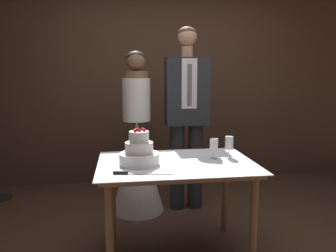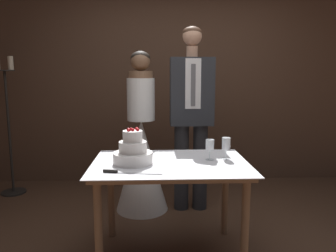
{
  "view_description": "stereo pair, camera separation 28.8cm",
  "coord_description": "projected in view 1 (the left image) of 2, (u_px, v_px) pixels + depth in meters",
  "views": [
    {
      "loc": [
        -0.6,
        -2.35,
        1.41
      ],
      "look_at": [
        -0.2,
        0.47,
        0.96
      ],
      "focal_mm": 35.0,
      "sensor_mm": 36.0,
      "label": 1
    },
    {
      "loc": [
        -0.32,
        -2.37,
        1.41
      ],
      "look_at": [
        -0.2,
        0.47,
        0.96
      ],
      "focal_mm": 35.0,
      "sensor_mm": 36.0,
      "label": 2
    }
  ],
  "objects": [
    {
      "name": "cake_knife",
      "position": [
        131.0,
        173.0,
        2.18
      ],
      "size": [
        0.4,
        0.09,
        0.02
      ],
      "rotation": [
        0.0,
        0.0,
        -0.16
      ],
      "color": "silver",
      "rests_on": "cake_table"
    },
    {
      "name": "wall_back",
      "position": [
        168.0,
        83.0,
        4.31
      ],
      "size": [
        5.47,
        0.12,
        2.58
      ],
      "primitive_type": "cube",
      "color": "#513828",
      "rests_on": "ground_plane"
    },
    {
      "name": "wine_glass_middle",
      "position": [
        214.0,
        144.0,
        2.56
      ],
      "size": [
        0.07,
        0.07,
        0.16
      ],
      "color": "silver",
      "rests_on": "cake_table"
    },
    {
      "name": "bride",
      "position": [
        137.0,
        155.0,
        3.34
      ],
      "size": [
        0.54,
        0.54,
        1.64
      ],
      "color": "white",
      "rests_on": "ground_plane"
    },
    {
      "name": "groom",
      "position": [
        187.0,
        111.0,
        3.34
      ],
      "size": [
        0.43,
        0.25,
        1.87
      ],
      "color": "#282B30",
      "rests_on": "ground_plane"
    },
    {
      "name": "wine_glass_near",
      "position": [
        229.0,
        143.0,
        2.61
      ],
      "size": [
        0.07,
        0.07,
        0.17
      ],
      "color": "silver",
      "rests_on": "cake_table"
    },
    {
      "name": "cake_table",
      "position": [
        176.0,
        174.0,
        2.5
      ],
      "size": [
        1.18,
        0.82,
        0.75
      ],
      "color": "#8E6B4C",
      "rests_on": "ground_plane"
    },
    {
      "name": "tiered_cake",
      "position": [
        139.0,
        152.0,
        2.41
      ],
      "size": [
        0.3,
        0.3,
        0.27
      ],
      "color": "white",
      "rests_on": "cake_table"
    }
  ]
}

